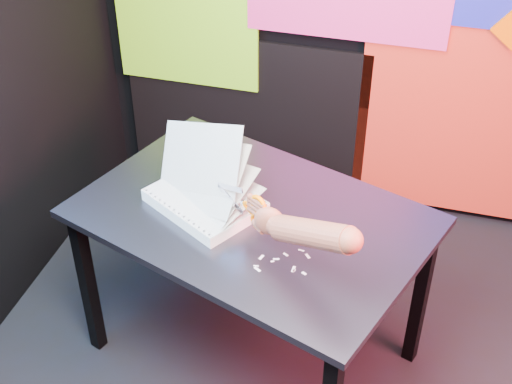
% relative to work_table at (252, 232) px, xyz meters
% --- Properties ---
extents(room, '(3.01, 3.01, 2.71)m').
position_rel_work_table_xyz_m(room, '(0.37, -0.29, 0.69)').
color(room, black).
rests_on(room, ground).
extents(backdrop, '(2.88, 0.05, 2.08)m').
position_rel_work_table_xyz_m(backdrop, '(0.43, 1.18, 0.29)').
color(backdrop, red).
rests_on(backdrop, ground).
extents(work_table, '(1.46, 1.20, 0.75)m').
position_rel_work_table_xyz_m(work_table, '(0.00, 0.00, 0.00)').
color(work_table, black).
rests_on(work_table, ground).
extents(printout_stack, '(0.49, 0.45, 0.37)m').
position_rel_work_table_xyz_m(printout_stack, '(-0.18, -0.00, 0.12)').
color(printout_stack, white).
rests_on(printout_stack, work_table).
extents(scissors, '(0.22, 0.15, 0.15)m').
position_rel_work_table_xyz_m(scissors, '(0.05, -0.16, 0.23)').
color(scissors, '#B3B8D0').
rests_on(scissors, printout_stack).
extents(hand_forearm, '(0.42, 0.30, 0.24)m').
position_rel_work_table_xyz_m(hand_forearm, '(0.25, -0.29, 0.29)').
color(hand_forearm, brown).
rests_on(hand_forearm, work_table).
extents(paper_clippings, '(0.18, 0.19, 0.00)m').
position_rel_work_table_xyz_m(paper_clippings, '(0.18, -0.21, 0.09)').
color(paper_clippings, silver).
rests_on(paper_clippings, work_table).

